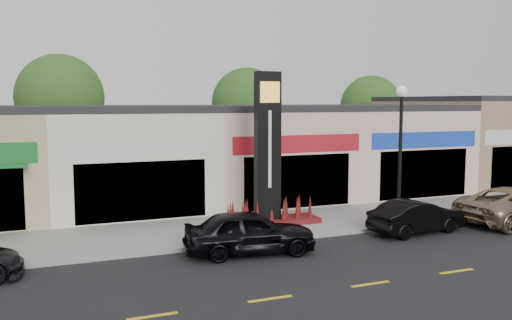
# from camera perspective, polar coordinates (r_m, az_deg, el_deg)

# --- Properties ---
(ground) EXTENTS (120.00, 120.00, 0.00)m
(ground) POSITION_cam_1_polar(r_m,az_deg,el_deg) (16.84, -2.64, -11.08)
(ground) COLOR black
(ground) RESTS_ON ground
(sidewalk) EXTENTS (52.00, 4.30, 0.15)m
(sidewalk) POSITION_cam_1_polar(r_m,az_deg,el_deg) (20.83, -6.63, -7.52)
(sidewalk) COLOR gray
(sidewalk) RESTS_ON ground
(curb) EXTENTS (52.00, 0.20, 0.15)m
(curb) POSITION_cam_1_polar(r_m,az_deg,el_deg) (18.74, -4.79, -9.06)
(curb) COLOR gray
(curb) RESTS_ON ground
(shop_cream) EXTENTS (7.00, 10.01, 4.80)m
(shop_cream) POSITION_cam_1_polar(r_m,az_deg,el_deg) (27.06, -13.77, 0.49)
(shop_cream) COLOR silver
(shop_cream) RESTS_ON ground
(shop_pink_w) EXTENTS (7.00, 10.01, 4.80)m
(shop_pink_w) POSITION_cam_1_polar(r_m,az_deg,el_deg) (28.88, 0.11, 1.02)
(shop_pink_w) COLOR #C9A499
(shop_pink_w) RESTS_ON ground
(shop_pink_e) EXTENTS (7.00, 10.01, 4.80)m
(shop_pink_e) POSITION_cam_1_polar(r_m,az_deg,el_deg) (32.16, 11.75, 1.42)
(shop_pink_e) COLOR #C9A499
(shop_pink_e) RESTS_ON ground
(shop_tan) EXTENTS (7.00, 10.01, 5.30)m
(shop_tan) POSITION_cam_1_polar(r_m,az_deg,el_deg) (36.49, 20.95, 2.08)
(shop_tan) COLOR #967157
(shop_tan) RESTS_ON ground
(tree_rear_west) EXTENTS (5.20, 5.20, 7.83)m
(tree_rear_west) POSITION_cam_1_polar(r_m,az_deg,el_deg) (34.71, -19.92, 6.18)
(tree_rear_west) COLOR #382619
(tree_rear_west) RESTS_ON ground
(tree_rear_mid) EXTENTS (4.80, 4.80, 7.29)m
(tree_rear_mid) POSITION_cam_1_polar(r_m,az_deg,el_deg) (37.15, -0.97, 6.01)
(tree_rear_mid) COLOR #382619
(tree_rear_mid) RESTS_ON ground
(tree_rear_east) EXTENTS (4.60, 4.60, 6.94)m
(tree_rear_east) POSITION_cam_1_polar(r_m,az_deg,el_deg) (41.79, 12.00, 5.54)
(tree_rear_east) COLOR #382619
(tree_rear_east) RESTS_ON ground
(lamp_east_near) EXTENTS (0.44, 0.44, 5.47)m
(lamp_east_near) POSITION_cam_1_polar(r_m,az_deg,el_deg) (22.18, 14.97, 2.05)
(lamp_east_near) COLOR black
(lamp_east_near) RESTS_ON sidewalk
(pylon_sign) EXTENTS (4.20, 1.30, 6.00)m
(pylon_sign) POSITION_cam_1_polar(r_m,az_deg,el_deg) (21.26, 1.22, -1.17)
(pylon_sign) COLOR #55150E
(pylon_sign) RESTS_ON sidewalk
(car_black_sedan) EXTENTS (2.28, 4.50, 1.47)m
(car_black_sedan) POSITION_cam_1_polar(r_m,az_deg,el_deg) (17.90, -0.68, -7.59)
(car_black_sedan) COLOR black
(car_black_sedan) RESTS_ON ground
(car_black_conv) EXTENTS (1.80, 4.00, 1.28)m
(car_black_conv) POSITION_cam_1_polar(r_m,az_deg,el_deg) (21.57, 16.54, -5.73)
(car_black_conv) COLOR black
(car_black_conv) RESTS_ON ground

